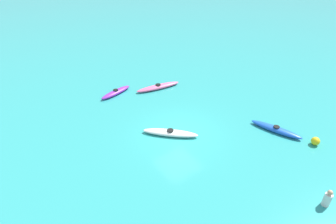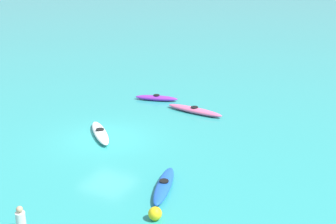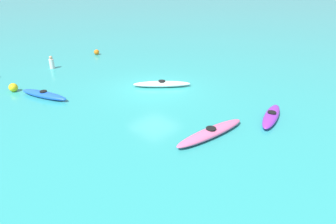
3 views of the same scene
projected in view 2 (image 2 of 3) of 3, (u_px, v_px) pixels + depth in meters
name	position (u px, v px, depth m)	size (l,w,h in m)	color
ground_plane	(107.00, 139.00, 22.36)	(600.00, 600.00, 0.00)	teal
kayak_purple	(157.00, 98.00, 28.27)	(1.26, 2.76, 0.37)	purple
kayak_blue	(164.00, 185.00, 17.44)	(3.10, 1.43, 0.37)	blue
kayak_pink	(194.00, 110.00, 26.00)	(1.17, 3.64, 0.37)	pink
kayak_white	(100.00, 133.00, 22.66)	(2.78, 2.76, 0.37)	white
buoy_yellow	(155.00, 214.00, 15.37)	(0.48, 0.48, 0.48)	yellow
person_near_shore	(21.00, 220.00, 14.74)	(0.33, 0.33, 0.88)	silver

